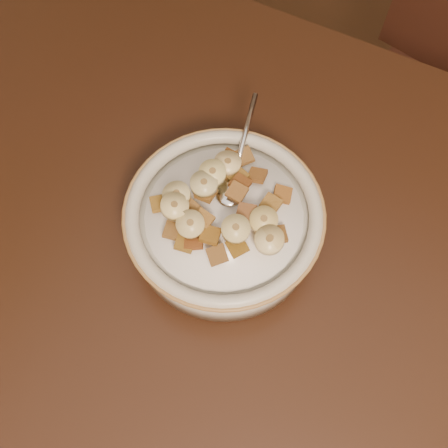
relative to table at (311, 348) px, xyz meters
The scene contains 39 objects.
floor 0.78m from the table, ahead, with size 4.00×4.50×0.10m, color #422816.
table is the anchor object (origin of this frame).
chair 0.62m from the table, 81.79° to the left, with size 0.43×0.43×0.98m, color #3A1C12.
cereal_bowl 0.17m from the table, 155.03° to the left, with size 0.22×0.22×0.05m, color #B7B3AA.
milk 0.18m from the table, 155.03° to the left, with size 0.18×0.18×0.00m, color white.
spoon 0.21m from the table, 146.93° to the left, with size 0.04×0.05×0.01m, color silver.
cereal_square_0 0.19m from the table, behind, with size 0.02×0.02×0.01m, color brown.
cereal_square_1 0.21m from the table, 137.00° to the left, with size 0.02×0.02×0.01m, color brown.
cereal_square_2 0.16m from the table, 143.96° to the left, with size 0.02×0.02×0.01m, color olive.
cereal_square_3 0.20m from the table, 147.64° to the left, with size 0.02×0.02×0.01m, color olive.
cereal_square_4 0.19m from the table, 164.04° to the left, with size 0.02×0.02×0.01m, color olive.
cereal_square_5 0.21m from the table, behind, with size 0.02×0.02×0.01m, color brown.
cereal_square_6 0.24m from the table, 168.01° to the left, with size 0.02×0.02×0.01m, color olive.
cereal_square_7 0.17m from the table, 136.79° to the left, with size 0.02×0.02×0.01m, color olive.
cereal_square_8 0.16m from the table, behind, with size 0.02×0.02×0.01m, color brown.
cereal_square_9 0.14m from the table, 139.67° to the left, with size 0.02×0.02×0.01m, color brown.
cereal_square_10 0.24m from the table, 138.45° to the left, with size 0.02×0.02×0.01m, color brown.
cereal_square_11 0.21m from the table, 163.89° to the left, with size 0.02×0.02×0.01m, color brown.
cereal_square_12 0.15m from the table, 161.87° to the left, with size 0.02×0.02×0.01m, color brown.
cereal_square_13 0.18m from the table, 166.70° to the left, with size 0.02×0.02×0.01m, color brown.
cereal_square_14 0.21m from the table, 143.69° to the left, with size 0.02×0.02×0.01m, color brown.
cereal_square_15 0.21m from the table, 144.56° to the left, with size 0.02×0.02×0.01m, color brown.
cereal_square_16 0.23m from the table, 146.32° to the left, with size 0.02×0.02×0.01m, color brown.
cereal_square_17 0.18m from the table, 149.10° to the left, with size 0.02×0.02×0.01m, color brown.
cereal_square_18 0.18m from the table, 130.10° to the left, with size 0.02×0.02×0.01m, color brown.
cereal_square_19 0.21m from the table, 156.33° to the left, with size 0.02×0.02×0.01m, color brown.
cereal_square_20 0.24m from the table, 142.57° to the left, with size 0.02×0.02×0.01m, color brown.
cereal_square_21 0.23m from the table, 143.85° to the left, with size 0.02×0.02×0.01m, color brown.
cereal_square_22 0.18m from the table, behind, with size 0.02×0.02×0.01m, color brown.
banana_slice_0 0.22m from the table, 155.54° to the left, with size 0.03×0.03×0.01m, color #C9BE7C.
banana_slice_1 0.17m from the table, 158.42° to the left, with size 0.03×0.03×0.01m, color #CABD7F.
banana_slice_2 0.14m from the table, 147.65° to the left, with size 0.03×0.03×0.01m, color #DBC27B.
banana_slice_3 0.20m from the table, 168.78° to the left, with size 0.03×0.03×0.01m, color #EACC7E.
banana_slice_4 0.23m from the table, 164.04° to the left, with size 0.03×0.03×0.01m, color #D2CB86.
banana_slice_5 0.23m from the table, 167.47° to the left, with size 0.03×0.03×0.01m, color #E0CD80.
banana_slice_6 0.16m from the table, 144.33° to the left, with size 0.03×0.03×0.01m, color #E5C16F.
banana_slice_7 0.23m from the table, 151.20° to the left, with size 0.03×0.03×0.01m, color #F7ED91.
banana_slice_8 0.14m from the table, 146.95° to the left, with size 0.03×0.03×0.01m, color #D9C080.
banana_slice_9 0.23m from the table, 144.81° to the left, with size 0.03×0.03×0.01m, color #F1E29C.
Camera 1 is at (-0.03, -0.15, 1.31)m, focal length 40.00 mm.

